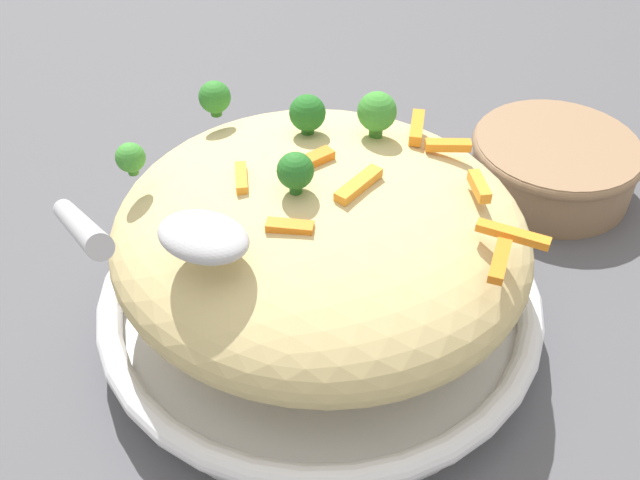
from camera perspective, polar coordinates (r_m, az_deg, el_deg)
name	(u,v)px	position (r m, az deg, el deg)	size (l,w,h in m)	color
ground_plane	(320,321)	(0.56, 0.00, -6.39)	(2.40, 2.40, 0.00)	#4C4C51
serving_bowl	(320,301)	(0.54, 0.00, -4.80)	(0.32, 0.32, 0.04)	silver
pasta_mound	(320,234)	(0.49, 0.00, 0.49)	(0.29, 0.28, 0.10)	#D1BA7A
carrot_piece_0	(358,185)	(0.45, 3.03, 4.35)	(0.04, 0.01, 0.01)	orange
carrot_piece_1	(448,145)	(0.51, 10.08, 7.38)	(0.03, 0.01, 0.01)	orange
carrot_piece_2	(479,186)	(0.47, 12.45, 4.16)	(0.03, 0.01, 0.01)	orange
carrot_piece_3	(513,234)	(0.44, 14.97, 0.44)	(0.04, 0.01, 0.01)	orange
carrot_piece_4	(417,127)	(0.52, 7.65, 8.79)	(0.04, 0.01, 0.01)	orange
carrot_piece_5	(500,261)	(0.42, 14.00, -1.61)	(0.03, 0.01, 0.01)	orange
carrot_piece_6	(309,162)	(0.47, -0.86, 6.19)	(0.04, 0.01, 0.01)	orange
carrot_piece_7	(241,178)	(0.47, -6.22, 4.88)	(0.03, 0.01, 0.01)	orange
carrot_piece_8	(290,227)	(0.43, -2.40, 1.04)	(0.03, 0.01, 0.01)	orange
broccoli_floret_0	(131,158)	(0.49, -14.72, 6.28)	(0.02, 0.02, 0.02)	#377928
broccoli_floret_1	(307,114)	(0.50, -1.00, 9.94)	(0.03, 0.03, 0.03)	#205B1C
broccoli_floret_2	(215,98)	(0.54, -8.30, 11.06)	(0.02, 0.02, 0.03)	#296820
broccoli_floret_3	(377,112)	(0.50, 4.51, 10.01)	(0.03, 0.03, 0.03)	#377928
broccoli_floret_4	(295,171)	(0.44, -1.95, 5.43)	(0.02, 0.02, 0.03)	#205B1C
serving_spoon	(164,233)	(0.40, -12.17, 0.54)	(0.12, 0.11, 0.08)	#B7B7BC
companion_bowl	(553,162)	(0.69, 17.94, 5.85)	(0.15, 0.15, 0.05)	#8C6B4C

